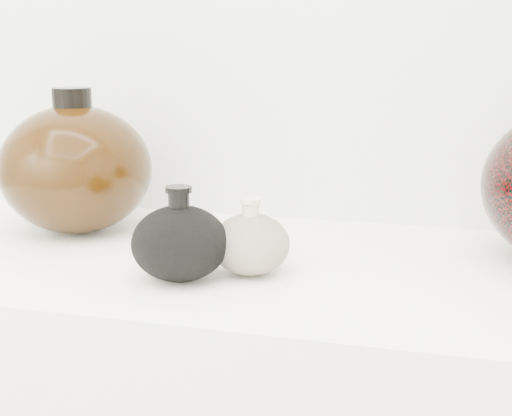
# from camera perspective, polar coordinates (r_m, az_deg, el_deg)

# --- Properties ---
(black_gourd_vase) EXTENTS (0.15, 0.15, 0.12)m
(black_gourd_vase) POSITION_cam_1_polar(r_m,az_deg,el_deg) (0.90, -6.11, -2.75)
(black_gourd_vase) COLOR black
(black_gourd_vase) RESTS_ON display_counter
(cream_gourd_vase) EXTENTS (0.11, 0.11, 0.10)m
(cream_gourd_vase) POSITION_cam_1_polar(r_m,az_deg,el_deg) (0.92, -0.44, -2.85)
(cream_gourd_vase) COLOR beige
(cream_gourd_vase) RESTS_ON display_counter
(left_round_pot) EXTENTS (0.28, 0.28, 0.23)m
(left_round_pot) POSITION_cam_1_polar(r_m,az_deg,el_deg) (1.15, -14.21, 3.08)
(left_round_pot) COLOR black
(left_round_pot) RESTS_ON display_counter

